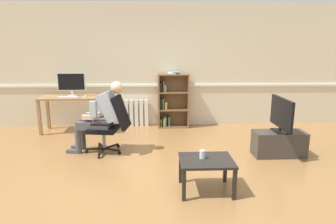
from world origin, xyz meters
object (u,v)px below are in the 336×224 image
(imac_monitor, at_px, (71,83))
(computer_mouse, at_px, (85,97))
(office_chair, at_px, (112,123))
(computer_desk, at_px, (72,102))
(bookshelf, at_px, (171,101))
(tv_screen, at_px, (282,114))
(coffee_table, at_px, (206,164))
(person_seated, at_px, (101,115))
(drinking_glass, at_px, (202,154))
(keyboard, at_px, (68,97))
(tv_stand, at_px, (279,144))
(radiator, at_px, (132,113))

(imac_monitor, relative_size, computer_mouse, 5.86)
(office_chair, bearing_deg, computer_desk, -134.43)
(computer_mouse, bearing_deg, bookshelf, 13.05)
(tv_screen, distance_m, coffee_table, 1.86)
(person_seated, distance_m, drinking_glass, 2.06)
(bookshelf, bearing_deg, keyboard, -168.45)
(office_chair, bearing_deg, keyboard, -130.26)
(person_seated, height_order, drinking_glass, person_seated)
(computer_mouse, distance_m, coffee_table, 3.35)
(bookshelf, bearing_deg, computer_desk, -171.97)
(tv_stand, bearing_deg, radiator, 142.83)
(radiator, bearing_deg, coffee_table, -69.31)
(radiator, distance_m, coffee_table, 3.33)
(radiator, xyz_separation_m, coffee_table, (1.18, -3.11, 0.06))
(keyboard, height_order, drinking_glass, keyboard)
(person_seated, relative_size, coffee_table, 1.86)
(imac_monitor, distance_m, tv_stand, 4.22)
(person_seated, height_order, coffee_table, person_seated)
(computer_desk, relative_size, computer_mouse, 12.92)
(coffee_table, bearing_deg, tv_screen, 39.28)
(bookshelf, xyz_separation_m, tv_screen, (1.69, -1.87, 0.12))
(tv_stand, bearing_deg, person_seated, 174.39)
(bookshelf, height_order, coffee_table, bookshelf)
(bookshelf, bearing_deg, person_seated, -128.72)
(coffee_table, height_order, drinking_glass, drinking_glass)
(keyboard, bearing_deg, bookshelf, 11.55)
(computer_desk, xyz_separation_m, imac_monitor, (-0.01, 0.08, 0.40))
(imac_monitor, distance_m, computer_mouse, 0.46)
(person_seated, bearing_deg, office_chair, 90.00)
(keyboard, height_order, person_seated, person_seated)
(radiator, relative_size, coffee_table, 1.15)
(imac_monitor, bearing_deg, tv_stand, -23.48)
(computer_desk, height_order, coffee_table, computer_desk)
(bookshelf, distance_m, office_chair, 1.94)
(computer_desk, height_order, tv_stand, computer_desk)
(tv_stand, relative_size, tv_screen, 1.04)
(person_seated, bearing_deg, coffee_table, 54.77)
(imac_monitor, xyz_separation_m, tv_screen, (3.79, -1.65, -0.33))
(radiator, bearing_deg, bookshelf, -6.00)
(computer_desk, relative_size, drinking_glass, 12.25)
(computer_desk, bearing_deg, tv_stand, -22.53)
(tv_stand, bearing_deg, bookshelf, 132.14)
(tv_screen, relative_size, drinking_glass, 7.59)
(computer_desk, height_order, bookshelf, bookshelf)
(person_seated, distance_m, coffee_table, 2.13)
(keyboard, bearing_deg, computer_desk, 75.80)
(radiator, bearing_deg, office_chair, -96.50)
(coffee_table, bearing_deg, computer_desk, 131.09)
(drinking_glass, bearing_deg, radiator, 110.11)
(bookshelf, bearing_deg, tv_stand, -47.86)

